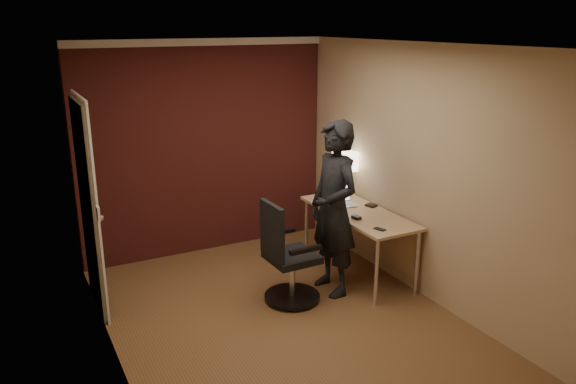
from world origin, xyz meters
The scene contains 9 objects.
room centered at (-0.27, 1.54, 1.37)m, with size 4.00×4.00×4.00m.
desk centered at (1.25, 0.50, 0.60)m, with size 0.60×1.50×0.73m.
desk_lamp centered at (1.33, 1.01, 1.15)m, with size 0.22×0.22×0.54m.
laptop centered at (1.11, 0.81, 0.79)m, with size 0.38×0.32×0.23m.
mouse centered at (1.02, 0.31, 0.75)m, with size 0.06×0.10×0.03m, color black.
phone centered at (1.05, -0.05, 0.73)m, with size 0.06×0.12×0.01m, color black.
wallet centered at (1.40, 0.57, 0.74)m, with size 0.09×0.11×0.02m, color black.
office_chair centered at (0.19, 0.29, 0.45)m, with size 0.56×0.57×1.02m.
person centered at (0.73, 0.29, 0.89)m, with size 0.65×0.43×1.78m, color black.
Camera 1 is at (-2.13, -4.19, 2.68)m, focal length 35.00 mm.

